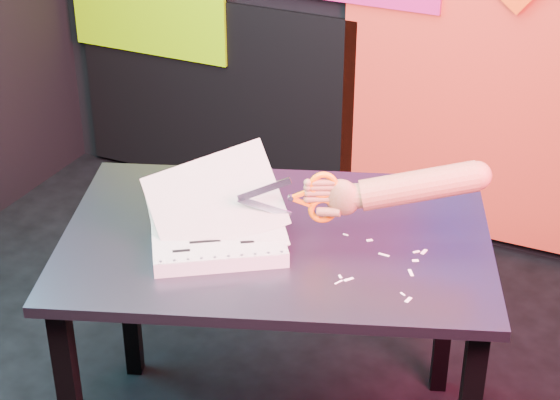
% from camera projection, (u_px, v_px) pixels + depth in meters
% --- Properties ---
extents(room, '(3.01, 3.01, 2.71)m').
position_uv_depth(room, '(185.00, 14.00, 2.18)').
color(room, black).
rests_on(room, ground).
extents(backdrop, '(2.88, 0.05, 2.08)m').
position_uv_depth(backdrop, '(399.00, 7.00, 3.51)').
color(backdrop, red).
rests_on(backdrop, ground).
extents(work_table, '(1.31, 1.09, 0.75)m').
position_uv_depth(work_table, '(276.00, 266.00, 2.52)').
color(work_table, black).
rests_on(work_table, ground).
extents(printout_stack, '(0.42, 0.39, 0.26)m').
position_uv_depth(printout_stack, '(218.00, 238.00, 2.40)').
color(printout_stack, beige).
rests_on(printout_stack, work_table).
extents(scissors, '(0.23, 0.12, 0.15)m').
position_uv_depth(scissors, '(316.00, 198.00, 2.36)').
color(scissors, '#AAAAC2').
rests_on(scissors, printout_stack).
extents(hand_forearm, '(0.42, 0.23, 0.15)m').
position_uv_depth(hand_forearm, '(406.00, 188.00, 2.36)').
color(hand_forearm, '#8D5C48').
rests_on(hand_forearm, work_table).
extents(paper_clippings, '(0.26, 0.25, 0.00)m').
position_uv_depth(paper_clippings, '(389.00, 266.00, 2.33)').
color(paper_clippings, silver).
rests_on(paper_clippings, work_table).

